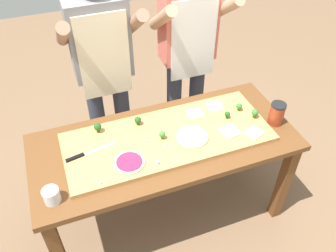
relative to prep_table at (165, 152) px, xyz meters
name	(u,v)px	position (x,y,z in m)	size (l,w,h in m)	color
ground_plane	(165,211)	(0.00, 0.00, -0.65)	(8.00, 8.00, 0.00)	brown
prep_table	(165,152)	(0.00, 0.00, 0.00)	(1.67, 0.73, 0.76)	brown
cutting_board	(168,137)	(0.02, 0.01, 0.12)	(1.29, 0.52, 0.03)	tan
chefs_knife	(84,154)	(-0.50, 0.02, 0.14)	(0.31, 0.08, 0.02)	#B7BABF
pizza_whole_cheese_artichoke	(192,137)	(0.16, -0.06, 0.14)	(0.20, 0.20, 0.02)	beige
pizza_whole_beet_magenta	(129,162)	(-0.27, -0.13, 0.14)	(0.18, 0.18, 0.02)	beige
pizza_slice_near_right	(254,133)	(0.54, -0.16, 0.14)	(0.10, 0.10, 0.01)	silver
pizza_slice_far_right	(230,131)	(0.40, -0.10, 0.14)	(0.11, 0.11, 0.01)	silver
pizza_slice_far_left	(195,113)	(0.27, 0.14, 0.14)	(0.10, 0.10, 0.01)	silver
pizza_slice_center	(215,106)	(0.43, 0.16, 0.14)	(0.10, 0.10, 0.01)	silver
broccoli_floret_back_right	(98,127)	(-0.38, 0.19, 0.17)	(0.05, 0.05, 0.07)	#2C5915
broccoli_floret_front_left	(227,114)	(0.45, 0.03, 0.17)	(0.04, 0.04, 0.05)	#2C5915
broccoli_floret_center_right	(255,113)	(0.62, -0.03, 0.17)	(0.05, 0.05, 0.07)	#3F7220
broccoli_floret_back_mid	(162,135)	(-0.02, -0.01, 0.17)	(0.04, 0.04, 0.06)	#487A23
broccoli_floret_front_mid	(239,106)	(0.56, 0.07, 0.17)	(0.04, 0.04, 0.06)	#3F7220
broccoli_floret_front_right	(138,120)	(-0.12, 0.17, 0.17)	(0.04, 0.04, 0.06)	#2C5915
cheese_crumble_a	(157,163)	(-0.12, -0.19, 0.14)	(0.02, 0.02, 0.02)	white
cheese_crumble_b	(101,183)	(-0.45, -0.22, 0.14)	(0.01, 0.01, 0.01)	white
cheese_crumble_c	(146,141)	(-0.12, 0.00, 0.14)	(0.01, 0.01, 0.01)	white
cheese_crumble_d	(165,145)	(-0.02, -0.07, 0.14)	(0.01, 0.01, 0.01)	white
flour_cup	(52,196)	(-0.71, -0.22, 0.14)	(0.09, 0.09, 0.09)	white
sauce_jar	(277,114)	(0.74, -0.10, 0.18)	(0.10, 0.10, 0.15)	#99381E
cook_left	(103,62)	(-0.22, 0.65, 0.34)	(0.54, 0.39, 1.67)	#333847
cook_right	(188,46)	(0.42, 0.65, 0.34)	(0.54, 0.39, 1.67)	#333847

